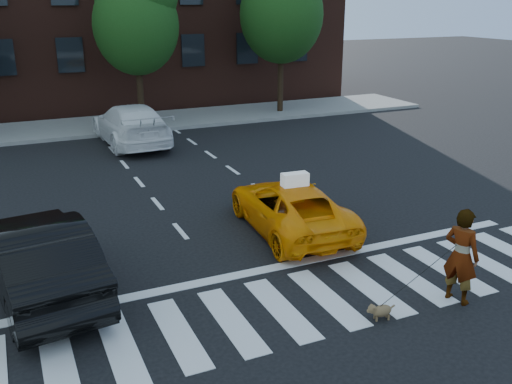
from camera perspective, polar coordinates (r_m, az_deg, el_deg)
ground at (r=11.36m, az=7.10°, el=-10.48°), size 120.00×120.00×0.00m
crosswalk at (r=11.35m, az=7.10°, el=-10.46°), size 13.00×2.40×0.01m
stop_line at (r=12.58m, az=3.31°, el=-7.25°), size 12.00×0.30×0.01m
sidewalk_far at (r=26.97m, az=-12.58°, el=6.74°), size 30.00×4.00×0.15m
tree_mid at (r=26.04m, az=-11.91°, el=16.98°), size 3.69×3.69×7.10m
tree_right at (r=28.43m, az=2.63°, el=18.30°), size 4.00×4.00×7.70m
taxi at (r=14.18m, az=3.46°, el=-1.49°), size 2.34×4.54×1.22m
black_sedan at (r=11.87m, az=-20.87°, el=-6.06°), size 2.22×4.93×1.57m
white_suv at (r=23.22m, az=-12.42°, el=6.64°), size 2.42×5.52×1.58m
woman at (r=11.43m, az=19.83°, el=-6.03°), size 0.65×0.80×1.89m
dog at (r=10.75m, az=12.29°, el=-11.51°), size 0.54×0.29×0.31m
taxi_sign at (r=13.77m, az=3.91°, el=1.26°), size 0.67×0.33×0.32m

